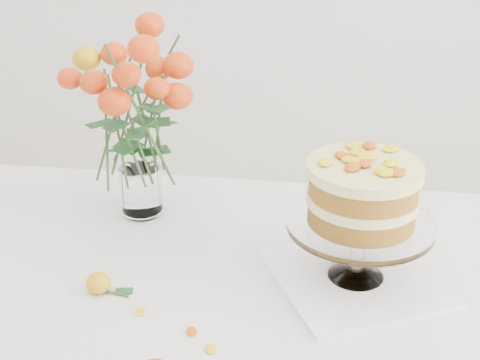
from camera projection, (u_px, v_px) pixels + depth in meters
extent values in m
cube|color=tan|center=(218.00, 297.00, 1.26)|extent=(1.40, 0.90, 0.04)
cylinder|color=tan|center=(20.00, 312.00, 1.83)|extent=(0.06, 0.06, 0.71)
cube|color=silver|center=(218.00, 287.00, 1.25)|extent=(1.42, 0.92, 0.01)
cube|color=silver|center=(249.00, 217.00, 1.70)|extent=(1.42, 0.01, 0.20)
cube|color=white|center=(355.00, 277.00, 1.26)|extent=(0.39, 0.39, 0.01)
cylinder|color=white|center=(358.00, 247.00, 1.23)|extent=(0.03, 0.03, 0.09)
cylinder|color=white|center=(360.00, 224.00, 1.21)|extent=(0.27, 0.27, 0.01)
cylinder|color=#8F6020|center=(361.00, 212.00, 1.20)|extent=(0.24, 0.24, 0.04)
cylinder|color=#F3E59C|center=(362.00, 198.00, 1.19)|extent=(0.25, 0.25, 0.02)
cylinder|color=#8F6020|center=(364.00, 184.00, 1.18)|extent=(0.24, 0.24, 0.04)
cylinder|color=#F3E59C|center=(365.00, 169.00, 1.16)|extent=(0.25, 0.25, 0.02)
cylinder|color=white|center=(143.00, 212.00, 1.50)|extent=(0.07, 0.07, 0.01)
cylinder|color=white|center=(141.00, 189.00, 1.47)|extent=(0.09, 0.09, 0.10)
ellipsoid|color=gold|center=(99.00, 283.00, 1.22)|extent=(0.05, 0.05, 0.04)
cylinder|color=#315421|center=(115.00, 294.00, 1.22)|extent=(0.06, 0.02, 0.00)
ellipsoid|color=yellow|center=(141.00, 312.00, 1.17)|extent=(0.03, 0.02, 0.00)
ellipsoid|color=yellow|center=(192.00, 331.00, 1.12)|extent=(0.03, 0.02, 0.00)
ellipsoid|color=yellow|center=(211.00, 349.00, 1.08)|extent=(0.03, 0.02, 0.00)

